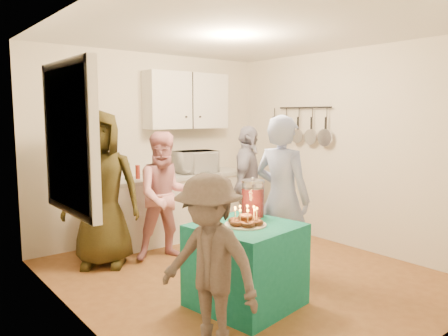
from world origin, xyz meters
TOP-DOWN VIEW (x-y plane):
  - floor at (0.00, 0.00)m, footprint 4.00×4.00m
  - ceiling at (0.00, 0.00)m, footprint 4.00×4.00m
  - back_wall at (0.00, 2.00)m, footprint 3.60×3.60m
  - left_wall at (-1.80, 0.00)m, footprint 4.00×4.00m
  - right_wall at (1.80, 0.00)m, footprint 4.00×4.00m
  - window_night at (-1.77, 0.30)m, footprint 0.04×1.00m
  - counter at (0.20, 1.70)m, footprint 2.20×0.58m
  - countertop at (0.20, 1.70)m, footprint 2.24×0.62m
  - upper_cabinet at (0.50, 1.85)m, footprint 1.30×0.30m
  - pot_rack at (1.72, 0.70)m, footprint 0.12×1.00m
  - microwave at (0.55, 1.70)m, footprint 0.62×0.46m
  - party_table at (-0.49, -0.59)m, footprint 0.97×0.97m
  - donut_cake at (-0.51, -0.61)m, footprint 0.38×0.38m
  - punch_jar at (-0.23, -0.39)m, footprint 0.22×0.22m
  - man_birthday at (0.24, -0.33)m, footprint 0.54×0.71m
  - woman_back_left at (-1.08, 1.25)m, footprint 1.05×0.98m
  - woman_back_center at (-0.38, 1.00)m, footprint 0.89×0.78m
  - woman_back_right at (0.85, 0.91)m, footprint 0.98×0.89m
  - child_near_left at (-1.22, -1.02)m, footprint 0.70×0.96m

SIDE VIEW (x-z plane):
  - floor at x=0.00m, z-range 0.00..0.00m
  - party_table at x=-0.49m, z-range 0.00..0.76m
  - counter at x=0.20m, z-range 0.00..0.86m
  - child_near_left at x=-1.22m, z-range 0.00..1.34m
  - woman_back_center at x=-0.38m, z-range 0.00..1.55m
  - woman_back_right at x=0.85m, z-range 0.00..1.60m
  - donut_cake at x=-0.51m, z-range 0.76..0.94m
  - man_birthday at x=0.24m, z-range 0.00..1.75m
  - countertop at x=0.20m, z-range 0.86..0.91m
  - woman_back_left at x=-1.08m, z-range 0.00..1.80m
  - punch_jar at x=-0.23m, z-range 0.76..1.10m
  - microwave at x=0.55m, z-range 0.91..1.23m
  - back_wall at x=0.00m, z-range 1.30..1.30m
  - left_wall at x=-1.80m, z-range 1.30..1.30m
  - right_wall at x=1.80m, z-range 1.30..1.30m
  - window_night at x=-1.77m, z-range 0.95..2.15m
  - pot_rack at x=1.72m, z-range 1.30..1.90m
  - upper_cabinet at x=0.50m, z-range 1.55..2.35m
  - ceiling at x=0.00m, z-range 2.60..2.60m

